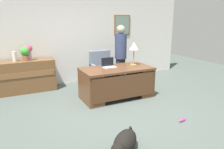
# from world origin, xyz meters

# --- Properties ---
(ground_plane) EXTENTS (12.00, 12.00, 0.00)m
(ground_plane) POSITION_xyz_m (0.00, 0.00, 0.00)
(ground_plane) COLOR #4C5651
(back_wall) EXTENTS (7.00, 0.16, 2.70)m
(back_wall) POSITION_xyz_m (0.01, 2.60, 1.35)
(back_wall) COLOR silver
(back_wall) RESTS_ON ground_plane
(desk) EXTENTS (1.70, 0.87, 0.75)m
(desk) POSITION_xyz_m (0.36, 0.80, 0.40)
(desk) COLOR brown
(desk) RESTS_ON ground_plane
(credenza) EXTENTS (1.55, 0.50, 0.83)m
(credenza) POSITION_xyz_m (-1.62, 2.25, 0.42)
(credenza) COLOR brown
(credenza) RESTS_ON ground_plane
(armchair) EXTENTS (0.60, 0.59, 1.02)m
(armchair) POSITION_xyz_m (0.34, 1.66, 0.47)
(armchair) COLOR slate
(armchair) RESTS_ON ground_plane
(person_standing) EXTENTS (0.32, 0.32, 1.72)m
(person_standing) POSITION_xyz_m (0.82, 1.49, 0.89)
(person_standing) COLOR #262323
(person_standing) RESTS_ON ground_plane
(dog_lying) EXTENTS (0.64, 0.61, 0.30)m
(dog_lying) POSITION_xyz_m (-0.58, -1.24, 0.16)
(dog_lying) COLOR black
(dog_lying) RESTS_ON ground_plane
(laptop) EXTENTS (0.32, 0.22, 0.22)m
(laptop) POSITION_xyz_m (0.21, 0.97, 0.80)
(laptop) COLOR #B2B5BA
(laptop) RESTS_ON desk
(desk_lamp) EXTENTS (0.22, 0.22, 0.57)m
(desk_lamp) POSITION_xyz_m (0.86, 0.88, 1.20)
(desk_lamp) COLOR #9E8447
(desk_lamp) RESTS_ON desk
(vase_with_flowers) EXTENTS (0.17, 0.17, 0.39)m
(vase_with_flowers) POSITION_xyz_m (-1.44, 2.25, 1.08)
(vase_with_flowers) COLOR #B880BA
(vase_with_flowers) RESTS_ON credenza
(vase_empty) EXTENTS (0.10, 0.10, 0.25)m
(vase_empty) POSITION_xyz_m (-1.80, 2.25, 0.96)
(vase_empty) COLOR silver
(vase_empty) RESTS_ON credenza
(potted_plant) EXTENTS (0.24, 0.24, 0.36)m
(potted_plant) POSITION_xyz_m (-1.53, 2.25, 1.03)
(potted_plant) COLOR brown
(potted_plant) RESTS_ON credenza
(dog_toy_bone) EXTENTS (0.19, 0.08, 0.05)m
(dog_toy_bone) POSITION_xyz_m (0.89, -0.88, 0.03)
(dog_toy_bone) COLOR #D8338C
(dog_toy_bone) RESTS_ON ground_plane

